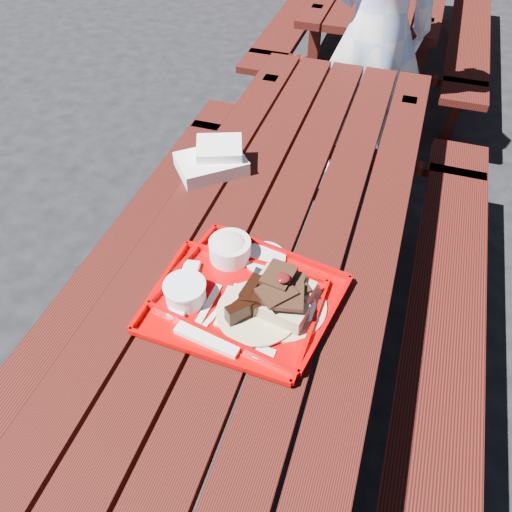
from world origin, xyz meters
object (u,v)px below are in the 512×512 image
object	(u,v)px
picnic_table_near	(270,279)
near_tray	(255,282)
far_tray	(229,306)
person	(376,34)

from	to	relation	value
picnic_table_near	near_tray	distance (m)	0.31
picnic_table_near	far_tray	size ratio (longest dim) A/B	5.41
picnic_table_near	near_tray	size ratio (longest dim) A/B	4.86
near_tray	person	distance (m)	1.67
person	far_tray	bearing A→B (deg)	65.48
picnic_table_near	near_tray	xyz separation A→B (m)	(0.02, -0.21, 0.22)
person	picnic_table_near	bearing A→B (deg)	65.75
picnic_table_near	far_tray	world-z (taller)	far_tray
person	near_tray	bearing A→B (deg)	66.74
near_tray	far_tray	size ratio (longest dim) A/B	1.11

